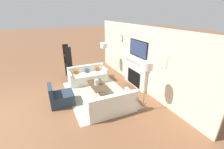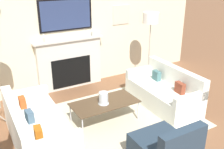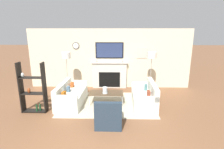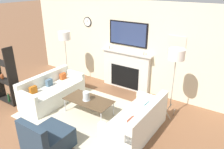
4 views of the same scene
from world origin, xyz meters
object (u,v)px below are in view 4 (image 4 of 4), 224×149
(couch_right, at_px, (137,123))
(hurricane_candle, at_px, (86,96))
(floor_lamp_left, at_px, (64,37))
(couch_left, at_px, (52,92))
(armchair, at_px, (47,140))
(coffee_table, at_px, (89,101))
(floor_lamp_right, at_px, (176,56))
(shelf_unit, at_px, (5,77))

(couch_right, bearing_deg, hurricane_candle, 179.53)
(couch_right, relative_size, hurricane_candle, 7.52)
(couch_right, bearing_deg, floor_lamp_left, 161.16)
(couch_left, relative_size, armchair, 2.14)
(couch_left, height_order, coffee_table, couch_left)
(floor_lamp_left, bearing_deg, floor_lamp_right, 0.00)
(coffee_table, distance_m, floor_lamp_left, 2.31)
(couch_right, relative_size, shelf_unit, 1.04)
(hurricane_candle, bearing_deg, coffee_table, 41.50)
(couch_right, height_order, floor_lamp_right, floor_lamp_right)
(floor_lamp_right, xyz_separation_m, shelf_unit, (-4.11, -1.75, -0.87))
(armchair, bearing_deg, shelf_unit, 162.59)
(coffee_table, distance_m, shelf_unit, 2.47)
(armchair, relative_size, floor_lamp_right, 0.47)
(couch_left, distance_m, hurricane_candle, 1.27)
(hurricane_candle, bearing_deg, shelf_unit, -162.69)
(coffee_table, bearing_deg, floor_lamp_right, 29.34)
(couch_right, distance_m, hurricane_candle, 1.46)
(armchair, relative_size, shelf_unit, 0.51)
(couch_right, height_order, armchair, armchair)
(couch_left, xyz_separation_m, coffee_table, (1.29, 0.05, 0.10))
(couch_left, relative_size, floor_lamp_left, 1.02)
(shelf_unit, bearing_deg, coffee_table, 17.84)
(armchair, distance_m, shelf_unit, 2.64)
(armchair, xyz_separation_m, shelf_unit, (-2.48, 0.78, 0.49))
(floor_lamp_left, bearing_deg, hurricane_candle, -32.40)
(couch_left, xyz_separation_m, hurricane_candle, (1.25, 0.01, 0.22))
(couch_left, xyz_separation_m, floor_lamp_right, (3.08, 1.05, 1.34))
(coffee_table, bearing_deg, couch_left, -177.96)
(floor_lamp_right, distance_m, shelf_unit, 4.56)
(armchair, height_order, floor_lamp_left, floor_lamp_left)
(hurricane_candle, bearing_deg, armchair, -82.55)
(floor_lamp_right, relative_size, shelf_unit, 1.08)
(coffee_table, height_order, shelf_unit, shelf_unit)
(couch_right, bearing_deg, couch_left, 179.95)
(couch_left, bearing_deg, coffee_table, 2.04)
(couch_left, distance_m, shelf_unit, 1.33)
(floor_lamp_left, distance_m, shelf_unit, 2.05)
(couch_left, bearing_deg, hurricane_candle, 0.43)
(couch_right, relative_size, floor_lamp_left, 0.97)
(couch_right, distance_m, coffee_table, 1.41)
(floor_lamp_left, bearing_deg, couch_right, -18.84)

